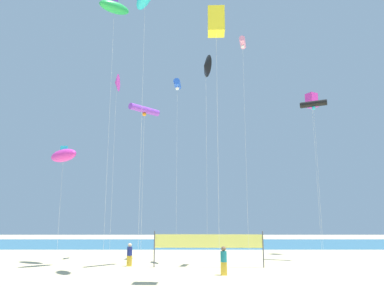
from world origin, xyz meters
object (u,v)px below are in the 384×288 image
at_px(beachgoer_navy_shirt, 128,254).
at_px(kite_green_inflatable, 113,7).
at_px(kite_yellow_box, 215,22).
at_px(kite_blue_tube, 176,85).
at_px(kite_magenta_inflatable, 62,155).
at_px(kite_black_tube, 312,104).
at_px(kite_violet_tube, 143,110).
at_px(beachgoer_teal_shirt, 222,260).
at_px(kite_magenta_box, 310,101).
at_px(kite_pink_tube, 241,44).
at_px(kite_magenta_delta, 115,83).
at_px(volleyball_net, 207,243).
at_px(kite_black_delta, 204,66).

relative_size(beachgoer_navy_shirt, kite_green_inflatable, 0.08).
bearing_deg(kite_yellow_box, kite_blue_tube, 102.64).
xyz_separation_m(kite_magenta_inflatable, kite_blue_tube, (8.65, 2.09, 6.54)).
distance_m(kite_black_tube, kite_yellow_box, 14.12).
relative_size(kite_magenta_inflatable, kite_violet_tube, 0.77).
bearing_deg(kite_yellow_box, kite_green_inflatable, 137.73).
height_order(beachgoer_teal_shirt, kite_magenta_box, kite_magenta_box).
bearing_deg(kite_green_inflatable, kite_yellow_box, -42.27).
bearing_deg(beachgoer_teal_shirt, kite_yellow_box, 34.52).
bearing_deg(kite_pink_tube, kite_magenta_delta, 155.72).
distance_m(kite_violet_tube, kite_blue_tube, 5.82).
bearing_deg(kite_black_tube, beachgoer_navy_shirt, -168.76).
xyz_separation_m(beachgoer_teal_shirt, kite_blue_tube, (-3.12, 7.64, 13.67)).
distance_m(beachgoer_teal_shirt, volleyball_net, 3.64).
xyz_separation_m(beachgoer_teal_shirt, kite_violet_tube, (-5.35, 3.54, 10.18)).
bearing_deg(kite_yellow_box, beachgoer_teal_shirt, 82.35).
bearing_deg(beachgoer_teal_shirt, kite_blue_tube, -115.58).
bearing_deg(kite_black_tube, kite_pink_tube, -149.01).
height_order(kite_black_tube, kite_yellow_box, kite_yellow_box).
bearing_deg(kite_black_delta, kite_pink_tube, -31.78).
height_order(beachgoer_navy_shirt, kite_magenta_inflatable, kite_magenta_inflatable).
bearing_deg(kite_magenta_box, kite_blue_tube, -162.64).
distance_m(kite_pink_tube, kite_magenta_delta, 11.46).
relative_size(kite_magenta_delta, kite_black_tube, 1.21).
height_order(volleyball_net, kite_green_inflatable, kite_green_inflatable).
distance_m(kite_magenta_delta, kite_yellow_box, 14.25).
distance_m(kite_magenta_inflatable, kite_black_tube, 20.64).
distance_m(beachgoer_teal_shirt, kite_magenta_delta, 18.09).
relative_size(kite_black_delta, kite_pink_tube, 0.97).
relative_size(kite_magenta_box, kite_green_inflatable, 0.78).
distance_m(volleyball_net, kite_blue_tube, 13.78).
bearing_deg(beachgoer_navy_shirt, kite_blue_tube, 169.65).
bearing_deg(kite_black_delta, volleyball_net, -89.01).
xyz_separation_m(kite_magenta_box, kite_yellow_box, (-10.26, -15.59, -0.55)).
bearing_deg(kite_yellow_box, volleyball_net, 91.59).
height_order(kite_magenta_inflatable, kite_black_delta, kite_black_delta).
distance_m(kite_magenta_box, kite_green_inflatable, 20.11).
bearing_deg(kite_magenta_inflatable, kite_green_inflatable, -36.08).
xyz_separation_m(kite_magenta_inflatable, kite_magenta_delta, (3.36, 2.34, 6.80)).
relative_size(kite_black_tube, kite_blue_tube, 0.87).
height_order(kite_magenta_delta, kite_black_tube, kite_magenta_delta).
bearing_deg(kite_magenta_inflatable, kite_black_tube, 4.18).
relative_size(beachgoer_navy_shirt, kite_pink_tube, 0.09).
relative_size(kite_violet_tube, kite_blue_tube, 0.76).
xyz_separation_m(kite_magenta_inflatable, kite_magenta_box, (21.51, 6.11, 6.43)).
xyz_separation_m(kite_magenta_inflatable, kite_yellow_box, (11.25, -9.49, 5.87)).
bearing_deg(kite_magenta_inflatable, kite_magenta_box, 15.85).
relative_size(kite_black_delta, kite_green_inflatable, 0.82).
xyz_separation_m(kite_blue_tube, kite_yellow_box, (2.60, -11.58, -0.67)).
bearing_deg(beachgoer_teal_shirt, beachgoer_navy_shirt, -81.50).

